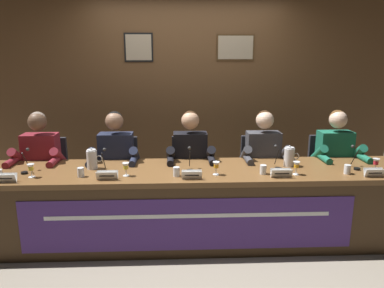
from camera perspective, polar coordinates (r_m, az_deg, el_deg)
name	(u,v)px	position (r m, az deg, el deg)	size (l,w,h in m)	color
ground_plane	(192,238)	(3.77, 0.00, -14.62)	(12.00, 12.00, 0.00)	gray
wall_back_panelled	(187,94)	(4.83, -0.74, 7.87)	(5.48, 0.14, 2.60)	brown
conference_table	(192,195)	(3.45, 0.06, -8.08)	(4.28, 0.79, 0.73)	brown
chair_far_left	(48,180)	(4.37, -21.79, -5.32)	(0.44, 0.44, 0.90)	black
panelist_far_left	(39,161)	(4.12, -23.02, -2.56)	(0.51, 0.48, 1.23)	black
nameplate_far_left	(6,178)	(3.51, -27.36, -4.78)	(0.18, 0.06, 0.08)	white
juice_glass_far_left	(31,168)	(3.54, -24.09, -3.50)	(0.06, 0.06, 0.12)	white
microphone_far_left	(25,165)	(3.71, -24.82, -3.00)	(0.06, 0.17, 0.22)	black
chair_left	(120,179)	(4.18, -11.38, -5.46)	(0.44, 0.44, 0.90)	black
panelist_left	(115,161)	(3.91, -12.01, -2.58)	(0.51, 0.48, 1.23)	black
nameplate_left	(107,175)	(3.27, -13.26, -4.84)	(0.19, 0.06, 0.08)	white
juice_glass_left	(126,167)	(3.32, -10.42, -3.57)	(0.06, 0.06, 0.12)	white
water_cup_left	(81,173)	(3.41, -17.16, -4.35)	(0.06, 0.06, 0.08)	silver
microphone_left	(103,165)	(3.47, -13.82, -3.22)	(0.06, 0.17, 0.22)	black
chair_center	(190,178)	(4.13, -0.34, -5.42)	(0.44, 0.44, 0.90)	black
panelist_center	(191,160)	(3.85, -0.24, -2.50)	(0.51, 0.48, 1.23)	black
nameplate_center	(192,175)	(3.20, -0.04, -4.87)	(0.18, 0.06, 0.08)	white
juice_glass_center	(216,166)	(3.31, 3.84, -3.45)	(0.06, 0.06, 0.12)	white
water_cup_center	(176,172)	(3.28, -2.48, -4.46)	(0.06, 0.06, 0.08)	silver
microphone_center	(190,163)	(3.42, -0.36, -3.03)	(0.06, 0.17, 0.22)	black
chair_right	(259,177)	(4.23, 10.56, -5.18)	(0.44, 0.44, 0.90)	black
panelist_right	(264,159)	(3.96, 11.36, -2.32)	(0.51, 0.48, 1.23)	black
nameplate_right	(281,173)	(3.35, 13.92, -4.47)	(0.19, 0.06, 0.08)	white
juice_glass_right	(296,166)	(3.44, 16.16, -3.30)	(0.06, 0.06, 0.12)	white
water_cup_right	(263,170)	(3.40, 11.17, -4.05)	(0.06, 0.06, 0.08)	silver
microphone_right	(277,161)	(3.59, 13.31, -2.63)	(0.06, 0.17, 0.22)	black
chair_far_right	(327,176)	(4.47, 20.59, -4.79)	(0.44, 0.44, 0.90)	black
panelist_far_right	(337,158)	(4.22, 21.93, -2.07)	(0.51, 0.48, 1.23)	black
nameplate_far_right	(374,172)	(3.65, 26.83, -4.04)	(0.17, 0.06, 0.08)	white
juice_glass_far_right	(376,162)	(3.82, 27.05, -2.61)	(0.06, 0.06, 0.12)	white
water_cup_far_right	(347,170)	(3.64, 23.32, -3.76)	(0.06, 0.06, 0.08)	silver
microphone_far_right	(356,161)	(3.83, 24.42, -2.48)	(0.06, 0.17, 0.22)	black
water_pitcher_left_side	(92,159)	(3.61, -15.51, -2.33)	(0.15, 0.10, 0.21)	silver
water_pitcher_right_side	(289,157)	(3.69, 15.12, -1.95)	(0.15, 0.10, 0.21)	silver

